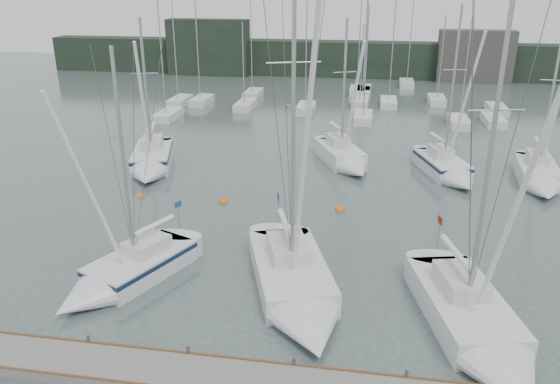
{
  "coord_description": "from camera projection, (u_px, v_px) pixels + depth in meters",
  "views": [
    {
      "loc": [
        4.17,
        -20.06,
        13.48
      ],
      "look_at": [
        -0.03,
        5.0,
        3.52
      ],
      "focal_mm": 35.0,
      "sensor_mm": 36.0,
      "label": 1
    }
  ],
  "objects": [
    {
      "name": "sailboat_mid_e",
      "position": [
        540.0,
        179.0,
        37.69
      ],
      "size": [
        3.28,
        7.87,
        11.97
      ],
      "rotation": [
        0.0,
        0.0,
        -0.1
      ],
      "color": "silver",
      "rests_on": "ground"
    },
    {
      "name": "sailboat_near_right",
      "position": [
        482.0,
        336.0,
        21.11
      ],
      "size": [
        5.08,
        10.04,
        15.43
      ],
      "rotation": [
        0.0,
        0.0,
        0.23
      ],
      "color": "silver",
      "rests_on": "ground"
    },
    {
      "name": "seagull",
      "position": [
        299.0,
        107.0,
        22.72
      ],
      "size": [
        1.06,
        0.49,
        0.21
      ],
      "rotation": [
        0.0,
        0.0,
        -0.12
      ],
      "color": "white",
      "rests_on": "ground"
    },
    {
      "name": "buoy_c",
      "position": [
        141.0,
        197.0,
        36.09
      ],
      "size": [
        0.5,
        0.5,
        0.5
      ],
      "primitive_type": "sphere",
      "color": "#D05F12",
      "rests_on": "ground"
    },
    {
      "name": "buoy_a",
      "position": [
        224.0,
        203.0,
        35.19
      ],
      "size": [
        0.61,
        0.61,
        0.61
      ],
      "primitive_type": "sphere",
      "color": "#D05F12",
      "rests_on": "ground"
    },
    {
      "name": "sailboat_near_left",
      "position": [
        118.0,
        277.0,
        25.36
      ],
      "size": [
        5.38,
        7.96,
        11.81
      ],
      "rotation": [
        0.0,
        0.0,
        -0.41
      ],
      "color": "silver",
      "rests_on": "ground"
    },
    {
      "name": "sailboat_mid_a",
      "position": [
        151.0,
        163.0,
        40.73
      ],
      "size": [
        4.97,
        8.88,
        11.85
      ],
      "rotation": [
        0.0,
        0.0,
        0.28
      ],
      "color": "silver",
      "rests_on": "ground"
    },
    {
      "name": "far_building_left",
      "position": [
        208.0,
        47.0,
        80.69
      ],
      "size": [
        12.0,
        3.0,
        8.0
      ],
      "primitive_type": "cube",
      "color": "black",
      "rests_on": "ground"
    },
    {
      "name": "ground",
      "position": [
        262.0,
        307.0,
        23.98
      ],
      "size": [
        160.0,
        160.0,
        0.0
      ],
      "primitive_type": "plane",
      "color": "#404E4B",
      "rests_on": "ground"
    },
    {
      "name": "sailboat_mid_d",
      "position": [
        449.0,
        171.0,
        39.28
      ],
      "size": [
        4.66,
        7.88,
        12.75
      ],
      "rotation": [
        0.0,
        0.0,
        0.31
      ],
      "color": "silver",
      "rests_on": "ground"
    },
    {
      "name": "far_treeline",
      "position": [
        344.0,
        59.0,
        80.0
      ],
      "size": [
        90.0,
        4.0,
        5.0
      ],
      "primitive_type": "cube",
      "color": "black",
      "rests_on": "ground"
    },
    {
      "name": "mast_forest",
      "position": [
        377.0,
        103.0,
        61.36
      ],
      "size": [
        47.1,
        27.21,
        14.74
      ],
      "color": "silver",
      "rests_on": "ground"
    },
    {
      "name": "far_building_right",
      "position": [
        475.0,
        56.0,
        75.02
      ],
      "size": [
        10.0,
        3.0,
        7.0
      ],
      "primitive_type": "cube",
      "color": "#3D3A38",
      "rests_on": "ground"
    },
    {
      "name": "buoy_b",
      "position": [
        340.0,
        211.0,
        33.98
      ],
      "size": [
        0.64,
        0.64,
        0.64
      ],
      "primitive_type": "sphere",
      "color": "#D05F12",
      "rests_on": "ground"
    },
    {
      "name": "sailboat_near_center",
      "position": [
        299.0,
        295.0,
        23.83
      ],
      "size": [
        6.08,
        10.12,
        17.62
      ],
      "rotation": [
        0.0,
        0.0,
        0.33
      ],
      "color": "silver",
      "rests_on": "ground"
    },
    {
      "name": "sailboat_mid_c",
      "position": [
        346.0,
        159.0,
        41.64
      ],
      "size": [
        5.31,
        7.89,
        11.7
      ],
      "rotation": [
        0.0,
        0.0,
        0.41
      ],
      "color": "silver",
      "rests_on": "ground"
    },
    {
      "name": "dock",
      "position": [
        234.0,
        381.0,
        19.31
      ],
      "size": [
        24.0,
        2.0,
        0.4
      ],
      "primitive_type": "cube",
      "color": "#62615D",
      "rests_on": "ground"
    }
  ]
}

